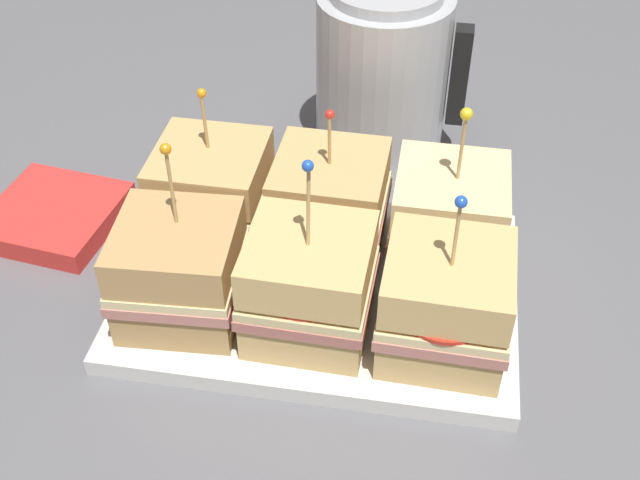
{
  "coord_description": "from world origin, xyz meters",
  "views": [
    {
      "loc": [
        0.09,
        -0.56,
        0.56
      ],
      "look_at": [
        0.0,
        0.0,
        0.07
      ],
      "focal_mm": 45.0,
      "sensor_mm": 36.0,
      "label": 1
    }
  ],
  "objects_px": {
    "sandwich_back_center": "(329,204)",
    "napkin_stack": "(54,215)",
    "kettle_steel": "(383,74)",
    "sandwich_front_right": "(445,304)",
    "sandwich_back_right": "(449,217)",
    "serving_platter": "(320,288)",
    "sandwich_front_center": "(307,285)",
    "sandwich_front_left": "(179,271)",
    "sandwich_back_left": "(212,193)"
  },
  "relations": [
    {
      "from": "sandwich_back_left",
      "to": "sandwich_front_right",
      "type": "bearing_deg",
      "value": -26.2
    },
    {
      "from": "sandwich_back_left",
      "to": "sandwich_front_left",
      "type": "bearing_deg",
      "value": -90.05
    },
    {
      "from": "sandwich_back_right",
      "to": "kettle_steel",
      "type": "distance_m",
      "value": 0.23
    },
    {
      "from": "sandwich_back_left",
      "to": "napkin_stack",
      "type": "distance_m",
      "value": 0.19
    },
    {
      "from": "kettle_steel",
      "to": "serving_platter",
      "type": "bearing_deg",
      "value": -96.32
    },
    {
      "from": "kettle_steel",
      "to": "sandwich_front_right",
      "type": "bearing_deg",
      "value": -74.62
    },
    {
      "from": "sandwich_front_left",
      "to": "sandwich_back_left",
      "type": "xyz_separation_m",
      "value": [
        0.0,
        0.11,
        0.0
      ]
    },
    {
      "from": "napkin_stack",
      "to": "kettle_steel",
      "type": "bearing_deg",
      "value": 31.69
    },
    {
      "from": "sandwich_front_right",
      "to": "sandwich_back_right",
      "type": "relative_size",
      "value": 0.98
    },
    {
      "from": "sandwich_back_left",
      "to": "sandwich_back_center",
      "type": "xyz_separation_m",
      "value": [
        0.12,
        0.0,
        -0.0
      ]
    },
    {
      "from": "sandwich_back_center",
      "to": "napkin_stack",
      "type": "bearing_deg",
      "value": 179.52
    },
    {
      "from": "sandwich_front_center",
      "to": "napkin_stack",
      "type": "bearing_deg",
      "value": 158.4
    },
    {
      "from": "serving_platter",
      "to": "sandwich_front_center",
      "type": "bearing_deg",
      "value": -91.82
    },
    {
      "from": "sandwich_front_left",
      "to": "sandwich_front_center",
      "type": "xyz_separation_m",
      "value": [
        0.12,
        -0.0,
        0.0
      ]
    },
    {
      "from": "sandwich_front_center",
      "to": "kettle_steel",
      "type": "bearing_deg",
      "value": 84.49
    },
    {
      "from": "sandwich_front_right",
      "to": "sandwich_back_center",
      "type": "xyz_separation_m",
      "value": [
        -0.12,
        0.12,
        -0.0
      ]
    },
    {
      "from": "kettle_steel",
      "to": "napkin_stack",
      "type": "xyz_separation_m",
      "value": [
        -0.33,
        -0.2,
        -0.09
      ]
    },
    {
      "from": "sandwich_back_right",
      "to": "kettle_steel",
      "type": "xyz_separation_m",
      "value": [
        -0.09,
        0.21,
        0.03
      ]
    },
    {
      "from": "sandwich_back_center",
      "to": "kettle_steel",
      "type": "relative_size",
      "value": 0.71
    },
    {
      "from": "sandwich_front_center",
      "to": "sandwich_back_right",
      "type": "distance_m",
      "value": 0.17
    },
    {
      "from": "sandwich_front_left",
      "to": "sandwich_back_center",
      "type": "relative_size",
      "value": 1.11
    },
    {
      "from": "sandwich_back_left",
      "to": "napkin_stack",
      "type": "xyz_separation_m",
      "value": [
        -0.18,
        0.0,
        -0.06
      ]
    },
    {
      "from": "sandwich_front_center",
      "to": "kettle_steel",
      "type": "distance_m",
      "value": 0.33
    },
    {
      "from": "sandwich_back_center",
      "to": "sandwich_back_right",
      "type": "relative_size",
      "value": 0.93
    },
    {
      "from": "sandwich_back_center",
      "to": "sandwich_back_right",
      "type": "bearing_deg",
      "value": 0.96
    },
    {
      "from": "sandwich_front_center",
      "to": "napkin_stack",
      "type": "distance_m",
      "value": 0.33
    },
    {
      "from": "sandwich_back_left",
      "to": "kettle_steel",
      "type": "height_order",
      "value": "kettle_steel"
    },
    {
      "from": "sandwich_back_left",
      "to": "kettle_steel",
      "type": "distance_m",
      "value": 0.26
    },
    {
      "from": "sandwich_front_center",
      "to": "kettle_steel",
      "type": "xyz_separation_m",
      "value": [
        0.03,
        0.32,
        0.03
      ]
    },
    {
      "from": "kettle_steel",
      "to": "napkin_stack",
      "type": "bearing_deg",
      "value": -148.31
    },
    {
      "from": "sandwich_back_center",
      "to": "kettle_steel",
      "type": "bearing_deg",
      "value": 81.81
    },
    {
      "from": "sandwich_front_left",
      "to": "sandwich_back_right",
      "type": "distance_m",
      "value": 0.26
    },
    {
      "from": "serving_platter",
      "to": "sandwich_back_center",
      "type": "bearing_deg",
      "value": 90.47
    },
    {
      "from": "serving_platter",
      "to": "sandwich_front_left",
      "type": "height_order",
      "value": "sandwich_front_left"
    },
    {
      "from": "serving_platter",
      "to": "kettle_steel",
      "type": "xyz_separation_m",
      "value": [
        0.03,
        0.27,
        0.09
      ]
    },
    {
      "from": "kettle_steel",
      "to": "napkin_stack",
      "type": "height_order",
      "value": "kettle_steel"
    },
    {
      "from": "sandwich_back_right",
      "to": "serving_platter",
      "type": "bearing_deg",
      "value": -152.85
    },
    {
      "from": "sandwich_front_center",
      "to": "sandwich_back_right",
      "type": "bearing_deg",
      "value": 44.87
    },
    {
      "from": "sandwich_back_left",
      "to": "sandwich_back_right",
      "type": "height_order",
      "value": "sandwich_back_right"
    },
    {
      "from": "serving_platter",
      "to": "sandwich_back_center",
      "type": "relative_size",
      "value": 2.34
    },
    {
      "from": "napkin_stack",
      "to": "sandwich_front_right",
      "type": "bearing_deg",
      "value": -16.11
    },
    {
      "from": "kettle_steel",
      "to": "napkin_stack",
      "type": "distance_m",
      "value": 0.4
    },
    {
      "from": "sandwich_front_left",
      "to": "napkin_stack",
      "type": "bearing_deg",
      "value": 147.31
    },
    {
      "from": "sandwich_front_center",
      "to": "sandwich_back_center",
      "type": "height_order",
      "value": "sandwich_front_center"
    },
    {
      "from": "sandwich_front_center",
      "to": "napkin_stack",
      "type": "relative_size",
      "value": 1.27
    },
    {
      "from": "serving_platter",
      "to": "sandwich_back_right",
      "type": "height_order",
      "value": "sandwich_back_right"
    },
    {
      "from": "sandwich_back_left",
      "to": "sandwich_front_center",
      "type": "bearing_deg",
      "value": -44.32
    },
    {
      "from": "sandwich_front_left",
      "to": "kettle_steel",
      "type": "distance_m",
      "value": 0.36
    },
    {
      "from": "sandwich_front_right",
      "to": "sandwich_back_center",
      "type": "bearing_deg",
      "value": 135.12
    },
    {
      "from": "sandwich_front_right",
      "to": "napkin_stack",
      "type": "xyz_separation_m",
      "value": [
        -0.42,
        0.12,
        -0.06
      ]
    }
  ]
}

